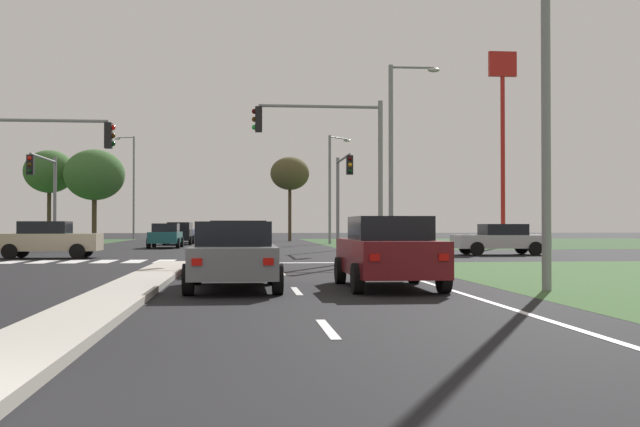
{
  "coord_description": "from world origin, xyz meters",
  "views": [
    {
      "loc": [
        2.34,
        -5.59,
        1.42
      ],
      "look_at": [
        5.94,
        30.0,
        1.95
      ],
      "focal_mm": 43.25,
      "sensor_mm": 36.0,
      "label": 1
    }
  ],
  "objects": [
    {
      "name": "grass_verge_far_right",
      "position": [
        25.5,
        54.5,
        0.0
      ],
      "size": [
        35.0,
        35.0,
        0.01
      ],
      "primitive_type": "cube",
      "color": "#2D4C28",
      "rests_on": "ground"
    },
    {
      "name": "street_lamp_near",
      "position": [
        8.83,
        10.16,
        5.19
      ],
      "size": [
        0.65,
        2.36,
        9.26
      ],
      "color": "gray",
      "rests_on": "ground"
    },
    {
      "name": "traffic_signal_near_right",
      "position": [
        5.87,
        23.4,
        4.24
      ],
      "size": [
        5.0,
        0.32,
        6.17
      ],
      "color": "gray",
      "rests_on": "ground"
    },
    {
      "name": "crosswalk_bar_second",
      "position": [
        -5.25,
        24.8,
        0.01
      ],
      "size": [
        0.7,
        2.8,
        0.01
      ],
      "primitive_type": "cube",
      "color": "silver",
      "rests_on": "ground"
    },
    {
      "name": "car_silver_fourth",
      "position": [
        14.53,
        29.82,
        0.75
      ],
      "size": [
        4.39,
        2.01,
        1.46
      ],
      "rotation": [
        0.0,
        0.0,
        1.57
      ],
      "color": "#B7B7BC",
      "rests_on": "ground"
    },
    {
      "name": "car_red_sixth",
      "position": [
        2.23,
        17.88,
        0.79
      ],
      "size": [
        2.05,
        4.62,
        1.54
      ],
      "color": "#A31919",
      "rests_on": "ground"
    },
    {
      "name": "crosswalk_bar_seventh",
      "position": [
        0.5,
        24.8,
        0.01
      ],
      "size": [
        0.7,
        2.8,
        0.01
      ],
      "primitive_type": "cube",
      "color": "silver",
      "rests_on": "ground"
    },
    {
      "name": "traffic_signal_near_left",
      "position": [
        -5.61,
        23.4,
        3.83
      ],
      "size": [
        5.37,
        0.32,
        5.49
      ],
      "color": "gray",
      "rests_on": "ground"
    },
    {
      "name": "car_grey_third",
      "position": [
        2.16,
        11.47,
        0.77
      ],
      "size": [
        2.02,
        4.49,
        1.49
      ],
      "color": "slate",
      "rests_on": "ground"
    },
    {
      "name": "fastfood_pole_sign",
      "position": [
        18.99,
        42.32,
        9.09
      ],
      "size": [
        1.8,
        0.4,
        12.56
      ],
      "color": "red",
      "rests_on": "ground"
    },
    {
      "name": "median_island_far",
      "position": [
        0.0,
        55.0,
        0.07
      ],
      "size": [
        1.2,
        36.0,
        0.14
      ],
      "primitive_type": "cube",
      "color": "gray",
      "rests_on": "ground"
    },
    {
      "name": "ground_plane",
      "position": [
        0.0,
        30.0,
        0.0
      ],
      "size": [
        200.0,
        200.0,
        0.0
      ],
      "primitive_type": "plane",
      "color": "black"
    },
    {
      "name": "crosswalk_bar_third",
      "position": [
        -4.1,
        24.8,
        0.01
      ],
      "size": [
        0.7,
        2.8,
        0.01
      ],
      "primitive_type": "cube",
      "color": "silver",
      "rests_on": "ground"
    },
    {
      "name": "car_beige_second",
      "position": [
        -5.87,
        28.13,
        0.8
      ],
      "size": [
        4.29,
        1.97,
        1.57
      ],
      "rotation": [
        0.0,
        0.0,
        -1.57
      ],
      "color": "#BCAD8E",
      "rests_on": "ground"
    },
    {
      "name": "treeline_fourth",
      "position": [
        6.47,
        61.35,
        5.87
      ],
      "size": [
        3.4,
        3.4,
        7.36
      ],
      "color": "#423323",
      "rests_on": "ground"
    },
    {
      "name": "lane_dash_fifth",
      "position": [
        3.5,
        28.82,
        0.01
      ],
      "size": [
        0.14,
        2.0,
        0.01
      ],
      "primitive_type": "cube",
      "color": "silver",
      "rests_on": "ground"
    },
    {
      "name": "crosswalk_bar_near",
      "position": [
        -6.4,
        24.8,
        0.01
      ],
      "size": [
        0.7,
        2.8,
        0.01
      ],
      "primitive_type": "cube",
      "color": "silver",
      "rests_on": "ground"
    },
    {
      "name": "median_island_near",
      "position": [
        0.0,
        11.0,
        0.07
      ],
      "size": [
        1.2,
        22.0,
        0.14
      ],
      "primitive_type": "cube",
      "color": "#ADA89E",
      "rests_on": "ground"
    },
    {
      "name": "street_lamp_fourth",
      "position": [
        -9.0,
        75.63,
        5.83
      ],
      "size": [
        2.11,
        0.69,
        10.6
      ],
      "color": "gray",
      "rests_on": "ground"
    },
    {
      "name": "traffic_signal_far_right",
      "position": [
        7.6,
        34.66,
        3.59
      ],
      "size": [
        0.32,
        5.09,
        5.14
      ],
      "color": "gray",
      "rests_on": "ground"
    },
    {
      "name": "lane_dash_third",
      "position": [
        3.5,
        16.82,
        0.01
      ],
      "size": [
        0.14,
        2.0,
        0.01
      ],
      "primitive_type": "cube",
      "color": "silver",
      "rests_on": "ground"
    },
    {
      "name": "stop_bar_near",
      "position": [
        3.8,
        23.0,
        0.01
      ],
      "size": [
        6.4,
        0.5,
        0.01
      ],
      "primitive_type": "cube",
      "color": "silver",
      "rests_on": "ground"
    },
    {
      "name": "car_teal_seventh",
      "position": [
        -2.36,
        42.67,
        0.77
      ],
      "size": [
        1.95,
        4.56,
        1.51
      ],
      "rotation": [
        0.0,
        0.0,
        3.14
      ],
      "color": "#19565B",
      "rests_on": "ground"
    },
    {
      "name": "lane_dash_second",
      "position": [
        3.5,
        10.82,
        0.01
      ],
      "size": [
        0.14,
        2.0,
        0.01
      ],
      "primitive_type": "cube",
      "color": "silver",
      "rests_on": "ground"
    },
    {
      "name": "street_lamp_second",
      "position": [
        9.06,
        27.74,
        4.77
      ],
      "size": [
        2.3,
        0.31,
        8.48
      ],
      "color": "gray",
      "rests_on": "ground"
    },
    {
      "name": "car_black_fifth",
      "position": [
        -2.18,
        50.44,
        0.82
      ],
      "size": [
        2.01,
        4.45,
        1.61
      ],
      "rotation": [
        0.0,
        0.0,
        3.14
      ],
      "color": "black",
      "rests_on": "ground"
    },
    {
      "name": "lane_dash_fourth",
      "position": [
        3.5,
        22.82,
        0.01
      ],
      "size": [
        0.14,
        2.0,
        0.01
      ],
      "primitive_type": "cube",
      "color": "silver",
      "rests_on": "ground"
    },
    {
      "name": "car_maroon_near",
      "position": [
        5.61,
        11.44,
        0.82
      ],
      "size": [
        2.03,
        4.44,
        1.61
      ],
      "color": "maroon",
      "rests_on": "ground"
    },
    {
      "name": "lane_dash_near",
      "position": [
        3.5,
        4.82,
        0.01
      ],
      "size": [
        0.14,
        2.0,
        0.01
      ],
      "primitive_type": "cube",
      "color": "silver",
      "rests_on": "ground"
    },
    {
      "name": "treeline_third",
      "position": [
        -10.42,
        62.7,
        5.74
      ],
      "size": [
        5.19,
        5.19,
        7.97
      ],
      "color": "#423323",
      "rests_on": "ground"
    },
    {
      "name": "street_lamp_third",
      "position": [
        9.03,
        51.7,
        4.62
      ],
      "size": [
        1.91,
        1.89,
        8.12
      ],
      "color": "gray",
      "rests_on": "ground"
    },
    {
      "name": "crosswalk_bar_fifth",
      "position": [
        -1.8,
        24.8,
        0.01
      ],
      "size": [
        0.7,
        2.8,
        0.01
      ],
      "primitive_type": "cube",
      "color": "silver",
      "rests_on": "ground"
    },
    {
      "name": "traffic_signal_far_left",
      "position": [
        -7.6,
        34.62,
        3.52
      ],
      "size": [
        0.32,
        5.13,
        5.03
      ],
      "color": "gray",
      "rests_on": "ground"
    },
    {
      "name": "crosswalk_bar_sixth",
      "position": [
        -0.65,
        24.8,
        0.01
      ],
      "size": [
        0.7,
        2.8,
        0.01
      ],
      "primitive_type": "cube",
      "color": "silver",
      "rests_on": "ground"
    },
    {
      "name": "edge_line_right",
      "position": [
        6.85,
        12.0,
        0.01
      ],
      "size": [
        0.14,
        24.0,
        0.01
      ],
      "primitive_type": "cube",
      "color": "silver",
      "rests_on": "ground"
    },
    {
      "name": "treeline_second",
      "position": [
        -14.81,
        65.12,
        6.15
      ],
      "size": [
        4.48,
        4.48,
        8.09
      ],
      "color": "#423323",
      "rests_on": "ground"
    },
    {
      "name": "crosswalk_bar_fourth",
      "position": [
        -2.95,
        24.8,
        0.01
      ],
      "size": [
        0.7,
        2.8,
        0.01
      ],
      "primitive_type": "cube",
      "color": "silver",
      "rests_on": "ground"
    },
    {
      "name": "car_blue_eighth",
      "position": [
        -2.41,
        56.68,
        0.82
      ],
      "size": [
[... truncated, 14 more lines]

